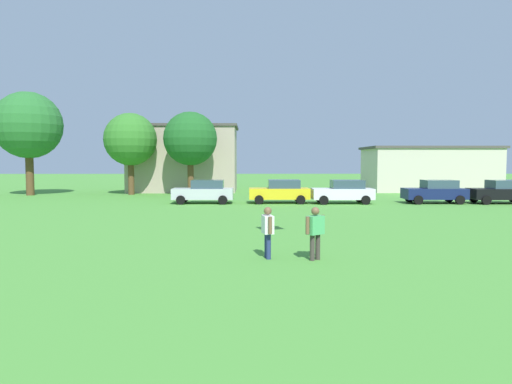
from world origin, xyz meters
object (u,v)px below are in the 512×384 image
Objects in this scene: tree_far_left at (28,126)px; adult_bystander at (268,228)px; parked_car_yellow_1 at (280,191)px; tree_far_right at (190,139)px; parked_car_silver_0 at (204,191)px; parked_car_white_2 at (343,192)px; parked_car_black_4 at (502,192)px; tree_center at (130,140)px; bystander_near_trees at (315,229)px; parked_car_navy_3 at (435,191)px.

adult_bystander is at bearing -53.40° from tree_far_left.
tree_far_left is at bearing -20.16° from parked_car_yellow_1.
parked_car_silver_0 is at bearing -76.06° from tree_far_right.
tree_far_right is at bearing -34.22° from parked_car_white_2.
parked_car_white_2 is (4.48, -0.36, 0.00)m from parked_car_yellow_1.
tree_center reaches higher than parked_car_black_4.
parked_car_silver_0 is 9.08m from tree_far_right.
parked_car_silver_0 and parked_car_black_4 have the same top height.
parked_car_black_4 is at bearing 178.84° from parked_car_silver_0.
parked_car_silver_0 reaches higher than bystander_near_trees.
bystander_near_trees is at bearing 49.44° from parked_car_black_4.
parked_car_silver_0 is at bearing 0.61° from adult_bystander.
bystander_near_trees is 0.38× the size of parked_car_navy_3.
parked_car_yellow_1 is 15.97m from tree_center.
tree_far_left reaches higher than parked_car_silver_0.
tree_far_left is at bearing -89.81° from bystander_near_trees.
parked_car_white_2 is 1.00× the size of parked_car_navy_3.
parked_car_black_4 is 38.65m from tree_far_left.
tree_far_left is (-32.69, 8.24, 5.27)m from parked_car_navy_3.
tree_far_left is at bearing -12.82° from parked_car_black_4.
tree_center is at bearing -27.22° from parked_car_white_2.
bystander_near_trees is 0.38× the size of parked_car_white_2.
bystander_near_trees is at bearing 89.39° from parked_car_yellow_1.
parked_car_navy_3 is at bearing -3.08° from parked_car_black_4.
bystander_near_trees is at bearing -111.22° from adult_bystander.
parked_car_black_4 is at bearing -19.72° from tree_far_right.
parked_car_navy_3 is (6.61, 0.04, 0.00)m from parked_car_white_2.
parked_car_white_2 is at bearing 0.36° from parked_car_navy_3.
tree_center is (8.74, 0.63, -1.19)m from tree_far_left.
tree_far_right is (-1.95, 7.87, 4.10)m from parked_car_silver_0.
tree_center is at bearing 11.33° from adult_bystander.
parked_car_navy_3 is 0.59× the size of tree_center.
parked_car_silver_0 is at bearing 1.42° from parked_car_yellow_1.
parked_car_silver_0 is at bearing -0.62° from parked_car_navy_3.
parked_car_navy_3 is 0.47× the size of tree_far_left.
tree_far_left is (-16.14, 8.06, 5.27)m from parked_car_silver_0.
tree_center is at bearing 4.14° from tree_far_left.
tree_center reaches higher than parked_car_navy_3.
parked_car_silver_0 and parked_car_navy_3 have the same top height.
parked_car_black_4 is at bearing 177.94° from parked_car_yellow_1.
parked_car_yellow_1 is at bearing -46.21° from tree_far_right.
adult_bystander is 22.56m from parked_car_navy_3.
tree_far_right is (-7.41, 7.73, 4.10)m from parked_car_yellow_1.
parked_car_navy_3 is at bearing 179.38° from parked_car_silver_0.
parked_car_navy_3 reaches higher than adult_bystander.
adult_bystander is 0.38× the size of parked_car_silver_0.
tree_far_left is (-19.95, 26.86, 5.16)m from adult_bystander.
parked_car_white_2 is 0.59× the size of tree_far_right.
parked_car_black_4 is (11.26, -0.21, 0.00)m from parked_car_white_2.
parked_car_yellow_1 is at bearing -1.63° from parked_car_navy_3.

